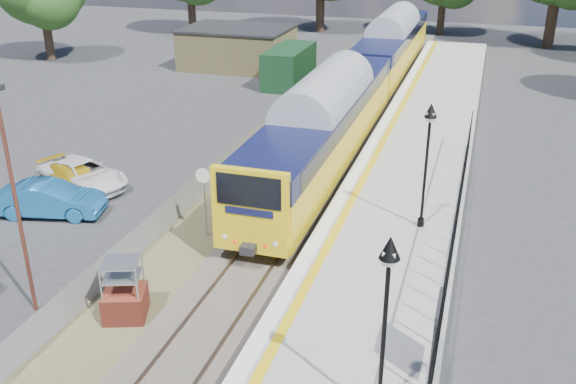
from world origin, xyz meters
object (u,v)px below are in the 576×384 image
at_px(victorian_lamp_south, 387,288).
at_px(car_blue, 50,199).
at_px(victorian_lamp_north, 429,137).
at_px(speed_sign, 204,191).
at_px(carpark_lamp, 14,191).
at_px(car_white, 83,174).
at_px(brick_plinth, 124,291).
at_px(car_yellow, 75,177).
at_px(train, 367,73).

xyz_separation_m(victorian_lamp_south, car_blue, (-14.82, 8.35, -3.59)).
relative_size(victorian_lamp_north, speed_sign, 1.62).
bearing_deg(speed_sign, carpark_lamp, -118.50).
bearing_deg(car_white, victorian_lamp_north, -75.40).
distance_m(brick_plinth, car_yellow, 10.87).
distance_m(brick_plinth, car_blue, 8.61).
bearing_deg(train, brick_plinth, -96.34).
bearing_deg(brick_plinth, victorian_lamp_north, 41.77).
height_order(victorian_lamp_south, car_white, victorian_lamp_south).
bearing_deg(car_yellow, train, -8.41).
distance_m(victorian_lamp_north, car_blue, 15.15).
relative_size(car_blue, car_white, 0.95).
relative_size(victorian_lamp_south, speed_sign, 1.62).
distance_m(victorian_lamp_south, brick_plinth, 9.29).
distance_m(brick_plinth, carpark_lamp, 4.28).
distance_m(car_blue, car_yellow, 2.67).
distance_m(carpark_lamp, car_yellow, 10.20).
relative_size(train, car_blue, 9.49).
xyz_separation_m(victorian_lamp_north, brick_plinth, (-7.98, -7.13, -3.35)).
height_order(train, carpark_lamp, carpark_lamp).
distance_m(speed_sign, car_white, 7.83).
distance_m(victorian_lamp_south, car_blue, 17.39).
bearing_deg(train, carpark_lamp, -102.82).
height_order(car_blue, car_yellow, car_blue).
height_order(victorian_lamp_south, carpark_lamp, carpark_lamp).
bearing_deg(victorian_lamp_north, speed_sign, -168.51).
relative_size(victorian_lamp_south, train, 0.11).
relative_size(victorian_lamp_north, car_white, 1.01).
height_order(train, speed_sign, train).
relative_size(victorian_lamp_north, car_blue, 1.07).
bearing_deg(train, victorian_lamp_north, -72.69).
distance_m(train, car_blue, 20.92).
xyz_separation_m(victorian_lamp_south, car_white, (-15.20, 11.22, -3.67)).
height_order(victorian_lamp_north, car_white, victorian_lamp_north).
distance_m(car_yellow, car_white, 0.38).
height_order(speed_sign, carpark_lamp, carpark_lamp).
bearing_deg(victorian_lamp_south, speed_sign, 133.55).
distance_m(speed_sign, car_yellow, 7.99).
distance_m(victorian_lamp_north, car_yellow, 15.73).
xyz_separation_m(carpark_lamp, car_yellow, (-4.35, 8.55, -3.48)).
relative_size(brick_plinth, carpark_lamp, 0.28).
relative_size(brick_plinth, car_white, 0.44).
bearing_deg(car_yellow, speed_sign, -85.35).
bearing_deg(car_blue, car_yellow, 0.48).
height_order(speed_sign, car_blue, speed_sign).
relative_size(speed_sign, car_blue, 0.66).
relative_size(victorian_lamp_south, brick_plinth, 2.32).
bearing_deg(victorian_lamp_north, victorian_lamp_south, -88.85).
bearing_deg(car_blue, carpark_lamp, -161.14).
xyz_separation_m(car_blue, car_white, (-0.38, 2.87, -0.08)).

